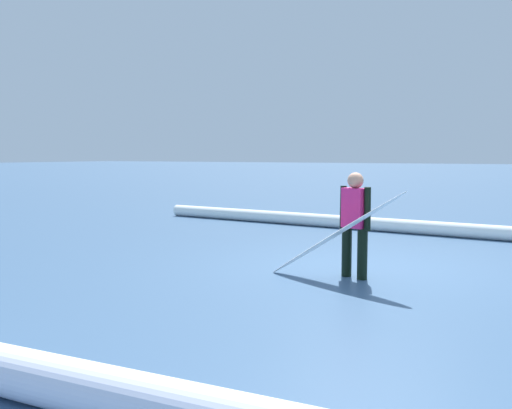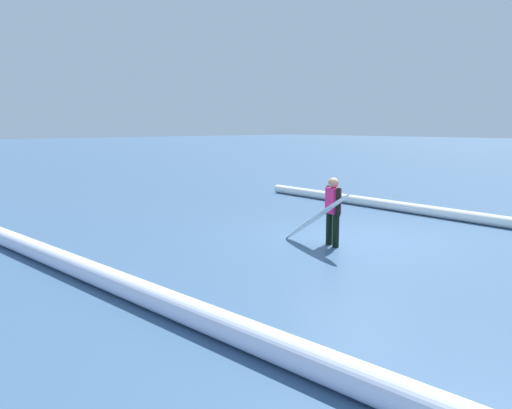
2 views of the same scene
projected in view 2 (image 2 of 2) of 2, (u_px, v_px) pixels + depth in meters
The scene contains 5 objects.
ground_plane at pixel (353, 239), 11.62m from camera, with size 195.72×195.72×0.00m, color #39587B.
surfer at pixel (333, 208), 10.89m from camera, with size 0.49×0.31×1.46m.
surfboard at pixel (316, 218), 10.77m from camera, with size 2.05×0.54×1.30m.
wave_crest_foreground at pixel (469, 217), 13.64m from camera, with size 0.30×0.30×15.67m, color white.
wave_crest_midground at pixel (66, 262), 8.99m from camera, with size 0.36×0.36×24.96m, color white.
Camera 2 is at (-6.96, 9.26, 2.54)m, focal length 36.24 mm.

